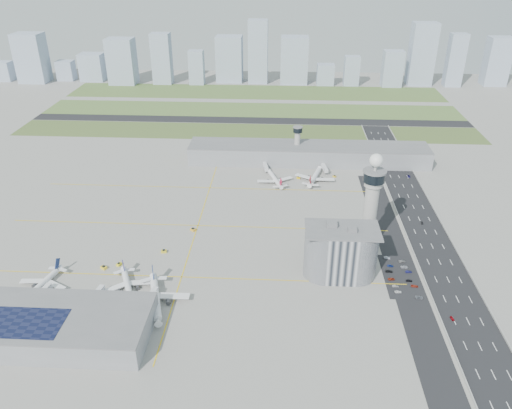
# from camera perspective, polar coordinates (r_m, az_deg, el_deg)

# --- Properties ---
(ground) EXTENTS (1000.00, 1000.00, 0.00)m
(ground) POSITION_cam_1_polar(r_m,az_deg,el_deg) (317.32, -0.35, -5.34)
(ground) COLOR #9E9B93
(grass_strip_0) EXTENTS (480.00, 50.00, 0.08)m
(grass_strip_0) POSITION_cam_1_polar(r_m,az_deg,el_deg) (521.35, -1.04, 8.33)
(grass_strip_0) COLOR #3E5327
(grass_strip_0) RESTS_ON ground
(grass_strip_1) EXTENTS (480.00, 60.00, 0.08)m
(grass_strip_1) POSITION_cam_1_polar(r_m,az_deg,el_deg) (592.44, -0.51, 10.74)
(grass_strip_1) COLOR #4C6E34
(grass_strip_1) RESTS_ON ground
(grass_strip_2) EXTENTS (480.00, 70.00, 0.08)m
(grass_strip_2) POSITION_cam_1_polar(r_m,az_deg,el_deg) (669.22, -0.06, 12.74)
(grass_strip_2) COLOR #44632F
(grass_strip_2) RESTS_ON ground
(runway) EXTENTS (480.00, 22.00, 0.10)m
(runway) POSITION_cam_1_polar(r_m,az_deg,el_deg) (556.29, -0.76, 9.60)
(runway) COLOR black
(runway) RESTS_ON ground
(highway) EXTENTS (28.00, 500.00, 0.10)m
(highway) POSITION_cam_1_polar(r_m,az_deg,el_deg) (331.73, 19.99, -5.62)
(highway) COLOR black
(highway) RESTS_ON ground
(barrier_left) EXTENTS (0.60, 500.00, 1.20)m
(barrier_left) POSITION_cam_1_polar(r_m,az_deg,el_deg) (327.57, 17.66, -5.54)
(barrier_left) COLOR #9E9E99
(barrier_left) RESTS_ON ground
(barrier_right) EXTENTS (0.60, 500.00, 1.20)m
(barrier_right) POSITION_cam_1_polar(r_m,az_deg,el_deg) (335.86, 22.30, -5.53)
(barrier_right) COLOR #9E9E99
(barrier_right) RESTS_ON ground
(landside_road) EXTENTS (18.00, 260.00, 0.08)m
(landside_road) POSITION_cam_1_polar(r_m,az_deg,el_deg) (317.10, 16.10, -6.61)
(landside_road) COLOR black
(landside_road) RESTS_ON ground
(parking_lot) EXTENTS (20.00, 44.00, 0.10)m
(parking_lot) POSITION_cam_1_polar(r_m,az_deg,el_deg) (307.04, 16.17, -7.86)
(parking_lot) COLOR black
(parking_lot) RESTS_ON ground
(taxiway_line_h_0) EXTENTS (260.00, 0.60, 0.01)m
(taxiway_line_h_0) POSITION_cam_1_polar(r_m,az_deg,el_deg) (297.67, -8.50, -8.19)
(taxiway_line_h_0) COLOR yellow
(taxiway_line_h_0) RESTS_ON ground
(taxiway_line_h_1) EXTENTS (260.00, 0.60, 0.01)m
(taxiway_line_h_1) POSITION_cam_1_polar(r_m,az_deg,el_deg) (347.07, -6.66, -2.40)
(taxiway_line_h_1) COLOR yellow
(taxiway_line_h_1) RESTS_ON ground
(taxiway_line_h_2) EXTENTS (260.00, 0.60, 0.01)m
(taxiway_line_h_2) POSITION_cam_1_polar(r_m,az_deg,el_deg) (399.38, -5.30, 1.91)
(taxiway_line_h_2) COLOR yellow
(taxiway_line_h_2) RESTS_ON ground
(taxiway_line_v) EXTENTS (0.60, 260.00, 0.01)m
(taxiway_line_v) POSITION_cam_1_polar(r_m,az_deg,el_deg) (347.07, -6.66, -2.40)
(taxiway_line_v) COLOR yellow
(taxiway_line_v) RESTS_ON ground
(control_tower) EXTENTS (14.00, 14.00, 64.50)m
(control_tower) POSITION_cam_1_polar(r_m,az_deg,el_deg) (311.24, 13.07, 0.61)
(control_tower) COLOR #ADAAA5
(control_tower) RESTS_ON ground
(secondary_tower) EXTENTS (8.60, 8.60, 31.90)m
(secondary_tower) POSITION_cam_1_polar(r_m,az_deg,el_deg) (443.34, 4.74, 7.26)
(secondary_tower) COLOR #ADAAA5
(secondary_tower) RESTS_ON ground
(admin_building) EXTENTS (42.00, 24.00, 33.50)m
(admin_building) POSITION_cam_1_polar(r_m,az_deg,el_deg) (292.22, 9.64, -5.41)
(admin_building) COLOR #B2B2B7
(admin_building) RESTS_ON ground
(terminal_pier) EXTENTS (210.00, 32.00, 15.80)m
(terminal_pier) POSITION_cam_1_polar(r_m,az_deg,el_deg) (445.80, 5.98, 5.81)
(terminal_pier) COLOR gray
(terminal_pier) RESTS_ON ground
(near_terminal) EXTENTS (84.00, 42.00, 13.00)m
(near_terminal) POSITION_cam_1_polar(r_m,az_deg,el_deg) (269.09, -21.10, -12.81)
(near_terminal) COLOR gray
(near_terminal) RESTS_ON ground
(airplane_near_a) EXTENTS (36.03, 39.94, 9.63)m
(airplane_near_a) POSITION_cam_1_polar(r_m,az_deg,el_deg) (308.02, -23.31, -8.01)
(airplane_near_a) COLOR white
(airplane_near_a) RESTS_ON ground
(airplane_near_b) EXTENTS (42.00, 44.75, 9.97)m
(airplane_near_b) POSITION_cam_1_polar(r_m,az_deg,el_deg) (290.54, -14.50, -8.67)
(airplane_near_b) COLOR white
(airplane_near_b) RESTS_ON ground
(airplane_near_c) EXTENTS (48.19, 52.53, 12.20)m
(airplane_near_c) POSITION_cam_1_polar(r_m,az_deg,el_deg) (276.02, -11.42, -10.17)
(airplane_near_c) COLOR white
(airplane_near_c) RESTS_ON ground
(airplane_far_a) EXTENTS (39.79, 43.18, 9.94)m
(airplane_far_a) POSITION_cam_1_polar(r_m,az_deg,el_deg) (405.97, 2.17, 3.23)
(airplane_far_a) COLOR white
(airplane_far_a) RESTS_ON ground
(airplane_far_b) EXTENTS (42.56, 46.64, 10.96)m
(airplane_far_b) POSITION_cam_1_polar(r_m,az_deg,el_deg) (411.80, 6.76, 3.50)
(airplane_far_b) COLOR white
(airplane_far_b) RESTS_ON ground
(jet_bridge_near_0) EXTENTS (5.39, 14.31, 5.70)m
(jet_bridge_near_0) POSITION_cam_1_polar(r_m,az_deg,el_deg) (296.00, -23.93, -10.20)
(jet_bridge_near_0) COLOR silver
(jet_bridge_near_0) RESTS_ON ground
(jet_bridge_near_1) EXTENTS (5.39, 14.31, 5.70)m
(jet_bridge_near_1) POSITION_cam_1_polar(r_m,az_deg,el_deg) (284.13, -18.43, -10.79)
(jet_bridge_near_1) COLOR silver
(jet_bridge_near_1) RESTS_ON ground
(jet_bridge_near_2) EXTENTS (5.39, 14.31, 5.70)m
(jet_bridge_near_2) POSITION_cam_1_polar(r_m,az_deg,el_deg) (275.03, -12.48, -11.32)
(jet_bridge_near_2) COLOR silver
(jet_bridge_near_2) RESTS_ON ground
(jet_bridge_far_0) EXTENTS (5.39, 14.31, 5.70)m
(jet_bridge_far_0) POSITION_cam_1_polar(r_m,az_deg,el_deg) (432.60, 0.98, 4.54)
(jet_bridge_far_0) COLOR silver
(jet_bridge_far_0) RESTS_ON ground
(jet_bridge_far_1) EXTENTS (5.39, 14.31, 5.70)m
(jet_bridge_far_1) POSITION_cam_1_polar(r_m,az_deg,el_deg) (433.78, 7.62, 4.36)
(jet_bridge_far_1) COLOR silver
(jet_bridge_far_1) RESTS_ON ground
(tug_0) EXTENTS (3.26, 3.74, 1.82)m
(tug_0) POSITION_cam_1_polar(r_m,az_deg,el_deg) (314.80, -15.39, -6.58)
(tug_0) COLOR yellow
(tug_0) RESTS_ON ground
(tug_1) EXTENTS (4.34, 4.03, 2.08)m
(tug_1) POSITION_cam_1_polar(r_m,az_deg,el_deg) (314.18, -17.01, -6.88)
(tug_1) COLOR yellow
(tug_1) RESTS_ON ground
(tug_2) EXTENTS (3.73, 2.84, 1.98)m
(tug_2) POSITION_cam_1_polar(r_m,az_deg,el_deg) (320.84, -10.49, -5.25)
(tug_2) COLOR gold
(tug_2) RESTS_ON ground
(tug_3) EXTENTS (4.21, 4.06, 2.02)m
(tug_3) POSITION_cam_1_polar(r_m,az_deg,el_deg) (340.90, -7.21, -2.84)
(tug_3) COLOR gold
(tug_3) RESTS_ON ground
(tug_4) EXTENTS (3.39, 2.68, 1.75)m
(tug_4) POSITION_cam_1_polar(r_m,az_deg,el_deg) (414.88, 4.88, 3.09)
(tug_4) COLOR yellow
(tug_4) RESTS_ON ground
(tug_5) EXTENTS (3.18, 3.31, 1.59)m
(tug_5) POSITION_cam_1_polar(r_m,az_deg,el_deg) (421.21, 8.96, 3.22)
(tug_5) COLOR gold
(tug_5) RESTS_ON ground
(car_lot_0) EXTENTS (3.83, 1.67, 1.29)m
(car_lot_0) POSITION_cam_1_polar(r_m,az_deg,el_deg) (293.26, 15.92, -9.56)
(car_lot_0) COLOR white
(car_lot_0) RESTS_ON ground
(car_lot_1) EXTENTS (3.59, 1.40, 1.16)m
(car_lot_1) POSITION_cam_1_polar(r_m,az_deg,el_deg) (297.31, 15.65, -8.96)
(car_lot_1) COLOR gray
(car_lot_1) RESTS_ON ground
(car_lot_2) EXTENTS (4.20, 2.36, 1.11)m
(car_lot_2) POSITION_cam_1_polar(r_m,az_deg,el_deg) (302.32, 15.22, -8.22)
(car_lot_2) COLOR maroon
(car_lot_2) RESTS_ON ground
(car_lot_3) EXTENTS (4.28, 1.82, 1.23)m
(car_lot_3) POSITION_cam_1_polar(r_m,az_deg,el_deg) (308.42, 14.97, -7.37)
(car_lot_3) COLOR black
(car_lot_3) RESTS_ON ground
(car_lot_4) EXTENTS (3.82, 1.91, 1.25)m
(car_lot_4) POSITION_cam_1_polar(r_m,az_deg,el_deg) (313.44, 15.09, -6.77)
(car_lot_4) COLOR navy
(car_lot_4) RESTS_ON ground
(car_lot_5) EXTENTS (4.02, 1.95, 1.27)m
(car_lot_5) POSITION_cam_1_polar(r_m,az_deg,el_deg) (320.31, 14.75, -5.90)
(car_lot_5) COLOR #ADB2C0
(car_lot_5) RESTS_ON ground
(car_lot_6) EXTENTS (4.60, 2.69, 1.20)m
(car_lot_6) POSITION_cam_1_polar(r_m,az_deg,el_deg) (292.51, 18.15, -10.05)
(car_lot_6) COLOR slate
(car_lot_6) RESTS_ON ground
(car_lot_7) EXTENTS (4.11, 1.84, 1.17)m
(car_lot_7) POSITION_cam_1_polar(r_m,az_deg,el_deg) (300.36, 17.68, -8.87)
(car_lot_7) COLOR maroon
(car_lot_7) RESTS_ON ground
(car_lot_8) EXTENTS (3.69, 1.56, 1.25)m
(car_lot_8) POSITION_cam_1_polar(r_m,az_deg,el_deg) (303.78, 17.11, -8.31)
(car_lot_8) COLOR black
(car_lot_8) RESTS_ON ground
(car_lot_9) EXTENTS (4.00, 1.84, 1.27)m
(car_lot_9) POSITION_cam_1_polar(r_m,az_deg,el_deg) (311.10, 17.04, -7.35)
(car_lot_9) COLOR #141447
(car_lot_9) RESTS_ON ground
(car_lot_10) EXTENTS (4.59, 2.35, 1.24)m
(car_lot_10) POSITION_cam_1_polar(r_m,az_deg,el_deg) (314.54, 16.60, -6.86)
(car_lot_10) COLOR #B7B8C3
(car_lot_10) RESTS_ON ground
(car_lot_11) EXTENTS (4.52, 2.37, 1.25)m
(car_lot_11) POSITION_cam_1_polar(r_m,az_deg,el_deg) (319.44, 16.35, -6.24)
(car_lot_11) COLOR gray
(car_lot_11) RESTS_ON ground
(car_hw_0) EXTENTS (1.84, 3.42, 1.11)m
(car_hw_0) POSITION_cam_1_polar(r_m,az_deg,el_deg) (283.96, 21.52, -12.03)
(car_hw_0) COLOR maroon
(car_hw_0) RESTS_ON ground
(car_hw_1) EXTENTS (1.50, 3.43, 1.09)m
(car_hw_1) POSITION_cam_1_polar(r_m,az_deg,el_deg) (365.54, 18.44, -2.01)
(car_hw_1) COLOR black
(car_hw_1) RESTS_ON ground
(car_hw_2) EXTENTS (2.66, 4.87, 1.29)m
(car_hw_2) POSITION_cam_1_polar(r_m,az_deg,el_deg) (435.41, 17.06, 3.11)
(car_hw_2) COLOR navy
(car_hw_2) RESTS_ON ground
(car_hw_4) EXTENTS (1.87, 3.92, 1.29)m
(car_hw_4) POSITION_cam_1_polar(r_m,az_deg,el_deg) (486.71, 13.74, 6.16)
(car_hw_4) COLOR #A5A5A7
(car_hw_4) RESTS_ON ground
(skyline_bldg_0) EXTENTS (24.05, 19.24, 26.50)m
(skyline_bldg_0) POSITION_cam_1_polar(r_m,az_deg,el_deg) (808.29, -26.90, 13.44)
(skyline_bldg_0) COLOR #9EADC1
(skyline_bldg_0) RESTS_ON ground
(skyline_bldg_1) EXTENTS (37.63, 30.10, 65.60)m
(skyline_bldg_1) POSITION_cam_1_polar(r_m,az_deg,el_deg) (779.29, -24.27, 15.03)
(skyline_bldg_1) COLOR #9EADC1
(skyline_bldg_1) RESTS_ON ground
(skyline_bldg_2) EXTENTS (22.81, 18.25, 26.79)m
(skyline_bldg_2) POSITION_cam_1_polar(r_m,az_deg,el_deg) (777.30, -20.89, 14.12)
(skyline_bldg_2) COLOR #9EADC1
(skyline_bldg_2) RESTS_ON ground
(skyline_bldg_3) EXTENTS (32.30, 25.84, 36.93)m
(skyline_bldg_3) POSITION_cam_1_polar(r_m,az_deg,el_deg) (762.84, -18.17, 14.71)
(skyline_bldg_3) COLOR #9EADC1
(skyline_bldg_3) RESTS_ON ground
(skyline_bldg_4) EXTENTS (35.81, 28.65, 60.36)m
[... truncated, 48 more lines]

